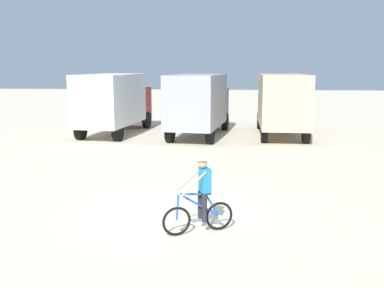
{
  "coord_description": "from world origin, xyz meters",
  "views": [
    {
      "loc": [
        1.65,
        -10.98,
        3.82
      ],
      "look_at": [
        0.3,
        4.27,
        1.1
      ],
      "focal_mm": 41.49,
      "sensor_mm": 36.0,
      "label": 1
    }
  ],
  "objects_px": {
    "cyclist_orange_shirt": "(201,197)",
    "box_truck_tan_camper": "(282,102)",
    "box_truck_avon_van": "(114,101)",
    "box_truck_grey_hauler": "(199,102)"
  },
  "relations": [
    {
      "from": "box_truck_grey_hauler",
      "to": "box_truck_tan_camper",
      "type": "height_order",
      "value": "same"
    },
    {
      "from": "cyclist_orange_shirt",
      "to": "box_truck_avon_van",
      "type": "bearing_deg",
      "value": 111.91
    },
    {
      "from": "box_truck_grey_hauler",
      "to": "cyclist_orange_shirt",
      "type": "relative_size",
      "value": 3.84
    },
    {
      "from": "cyclist_orange_shirt",
      "to": "box_truck_tan_camper",
      "type": "bearing_deg",
      "value": 76.93
    },
    {
      "from": "box_truck_avon_van",
      "to": "box_truck_grey_hauler",
      "type": "xyz_separation_m",
      "value": [
        4.79,
        -0.42,
        0.0
      ]
    },
    {
      "from": "box_truck_grey_hauler",
      "to": "cyclist_orange_shirt",
      "type": "bearing_deg",
      "value": -85.7
    },
    {
      "from": "box_truck_tan_camper",
      "to": "cyclist_orange_shirt",
      "type": "relative_size",
      "value": 3.73
    },
    {
      "from": "box_truck_grey_hauler",
      "to": "box_truck_tan_camper",
      "type": "relative_size",
      "value": 1.03
    },
    {
      "from": "box_truck_avon_van",
      "to": "cyclist_orange_shirt",
      "type": "distance_m",
      "value": 15.72
    },
    {
      "from": "box_truck_grey_hauler",
      "to": "box_truck_tan_camper",
      "type": "xyz_separation_m",
      "value": [
        4.46,
        0.5,
        0.0
      ]
    }
  ]
}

